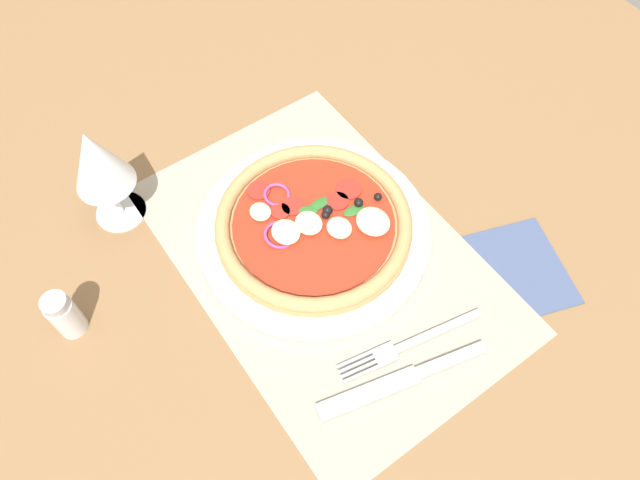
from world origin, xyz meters
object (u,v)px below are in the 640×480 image
at_px(napkin, 517,270).
at_px(pepper_shaker, 64,315).
at_px(pizza, 314,223).
at_px(plate, 314,231).
at_px(knife, 402,380).
at_px(wine_glass, 97,163).
at_px(fork, 404,346).

xyz_separation_m(napkin, pepper_shaker, (0.24, 0.47, 0.03)).
bearing_deg(pepper_shaker, pizza, -101.15).
distance_m(plate, napkin, 0.25).
height_order(knife, wine_glass, wine_glass).
bearing_deg(wine_glass, knife, -158.53).
bearing_deg(pepper_shaker, fork, -129.47).
height_order(plate, wine_glass, wine_glass).
relative_size(plate, wine_glass, 1.94).
bearing_deg(napkin, fork, 89.13).
xyz_separation_m(pizza, wine_glass, (0.17, 0.18, 0.07)).
bearing_deg(knife, pizza, -84.84).
bearing_deg(plate, napkin, -136.96).
xyz_separation_m(pizza, napkin, (-0.18, -0.17, -0.03)).
bearing_deg(napkin, plate, 43.04).
distance_m(plate, pizza, 0.02).
bearing_deg(pizza, fork, 178.43).
distance_m(plate, wine_glass, 0.27).
bearing_deg(knife, plate, -84.73).
xyz_separation_m(knife, napkin, (0.03, -0.20, -0.00)).
relative_size(plate, fork, 1.61).
distance_m(wine_glass, napkin, 0.51).
bearing_deg(wine_glass, pizza, -133.62).
distance_m(plate, knife, 0.21).
xyz_separation_m(wine_glass, pepper_shaker, (-0.12, 0.11, -0.07)).
relative_size(pizza, wine_glass, 1.63).
relative_size(plate, napkin, 2.29).
relative_size(pizza, pepper_shaker, 3.62).
bearing_deg(plate, pepper_shaker, 78.85).
bearing_deg(fork, pizza, -80.72).
distance_m(pizza, knife, 0.21).
height_order(pizza, knife, pizza).
relative_size(plate, pizza, 1.19).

